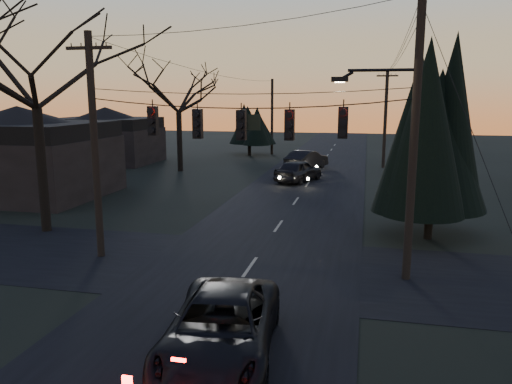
% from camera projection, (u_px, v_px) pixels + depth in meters
% --- Properties ---
extents(main_road, '(8.00, 120.00, 0.02)m').
position_uv_depth(main_road, '(291.00, 208.00, 27.88)').
color(main_road, black).
rests_on(main_road, ground).
extents(cross_road, '(60.00, 7.00, 0.02)m').
position_uv_depth(cross_road, '(250.00, 267.00, 18.29)').
color(cross_road, black).
rests_on(cross_road, ground).
extents(utility_pole_right, '(5.00, 0.30, 10.00)m').
position_uv_depth(utility_pole_right, '(406.00, 279.00, 17.12)').
color(utility_pole_right, black).
rests_on(utility_pole_right, ground).
extents(utility_pole_left, '(1.80, 0.30, 8.50)m').
position_uv_depth(utility_pole_left, '(101.00, 256.00, 19.57)').
color(utility_pole_left, black).
rests_on(utility_pole_left, ground).
extents(utility_pole_far_r, '(1.80, 0.30, 8.50)m').
position_uv_depth(utility_pole_far_r, '(383.00, 168.00, 43.97)').
color(utility_pole_far_r, black).
rests_on(utility_pole_far_r, ground).
extents(utility_pole_far_l, '(0.30, 0.30, 8.00)m').
position_uv_depth(utility_pole_far_l, '(272.00, 154.00, 54.09)').
color(utility_pole_far_l, black).
rests_on(utility_pole_far_l, ground).
extents(span_signal_assembly, '(11.50, 0.44, 1.58)m').
position_uv_depth(span_signal_assembly, '(243.00, 123.00, 17.36)').
color(span_signal_assembly, black).
rests_on(span_signal_assembly, ground).
extents(bare_tree_left, '(9.20, 9.20, 11.29)m').
position_uv_depth(bare_tree_left, '(33.00, 56.00, 21.77)').
color(bare_tree_left, black).
rests_on(bare_tree_left, ground).
extents(evergreen_right, '(4.54, 4.54, 8.18)m').
position_uv_depth(evergreen_right, '(435.00, 132.00, 21.11)').
color(evergreen_right, black).
rests_on(evergreen_right, ground).
extents(bare_tree_dist, '(6.75, 6.75, 9.78)m').
position_uv_depth(bare_tree_dist, '(178.00, 88.00, 40.67)').
color(bare_tree_dist, black).
rests_on(bare_tree_dist, ground).
extents(evergreen_dist, '(4.00, 4.00, 5.49)m').
position_uv_depth(evergreen_dist, '(249.00, 124.00, 52.43)').
color(evergreen_dist, black).
rests_on(evergreen_dist, ground).
extents(house_left_near, '(10.00, 8.00, 5.60)m').
position_uv_depth(house_left_near, '(21.00, 152.00, 30.97)').
color(house_left_near, black).
rests_on(house_left_near, ground).
extents(house_left_far, '(9.00, 7.00, 5.20)m').
position_uv_depth(house_left_far, '(106.00, 135.00, 46.99)').
color(house_left_far, black).
rests_on(house_left_far, ground).
extents(suv_near, '(3.07, 5.67, 1.51)m').
position_uv_depth(suv_near, '(221.00, 329.00, 11.81)').
color(suv_near, black).
rests_on(suv_near, ground).
extents(sedan_oncoming_a, '(3.44, 5.14, 1.62)m').
position_uv_depth(sedan_oncoming_a, '(298.00, 171.00, 36.55)').
color(sedan_oncoming_a, black).
rests_on(sedan_oncoming_a, ground).
extents(sedan_oncoming_b, '(3.48, 5.20, 1.62)m').
position_uv_depth(sedan_oncoming_b, '(307.00, 160.00, 42.73)').
color(sedan_oncoming_b, black).
rests_on(sedan_oncoming_b, ground).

